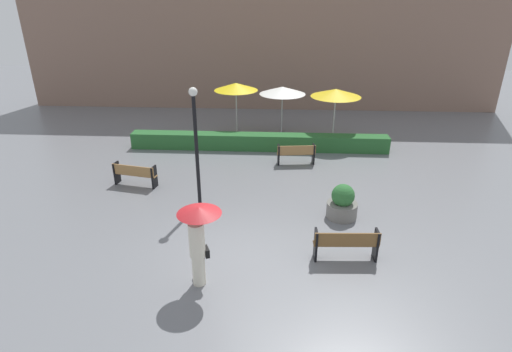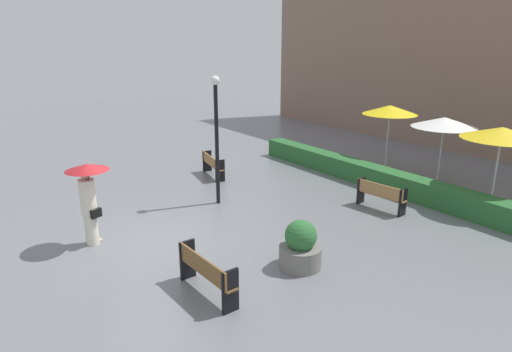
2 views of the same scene
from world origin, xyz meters
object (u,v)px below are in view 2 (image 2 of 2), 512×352
patio_umbrella_yellow (390,110)px  patio_umbrella_yellow_far (502,133)px  patio_umbrella_white (444,122)px  pedestrian_with_umbrella (88,192)px  bench_far_left (212,164)px  bench_near_right (206,271)px  lamp_post (216,128)px  planter_pot (300,247)px  bench_back_row (381,194)px

patio_umbrella_yellow → patio_umbrella_yellow_far: size_ratio=1.03×
patio_umbrella_white → pedestrian_with_umbrella: bearing=-99.5°
bench_far_left → bench_near_right: size_ratio=0.97×
lamp_post → planter_pot: bearing=-7.4°
planter_pot → bench_back_row: bearing=106.9°
planter_pot → lamp_post: lamp_post is taller
planter_pot → patio_umbrella_yellow_far: bearing=85.9°
patio_umbrella_yellow_far → lamp_post: bearing=-127.7°
bench_near_right → bench_back_row: bearing=99.5°
planter_pot → patio_umbrella_yellow_far: 7.59m
patio_umbrella_yellow → patio_umbrella_white: patio_umbrella_yellow is taller
bench_far_left → patio_umbrella_yellow_far: (7.85, 5.43, 1.85)m
bench_back_row → lamp_post: size_ratio=0.40×
bench_far_left → lamp_post: size_ratio=0.42×
bench_back_row → bench_far_left: 6.48m
bench_back_row → lamp_post: (-3.36, -3.73, 1.94)m
patio_umbrella_yellow → bench_back_row: bearing=-52.9°
bench_far_left → patio_umbrella_yellow: 7.21m
bench_far_left → bench_near_right: (7.12, -4.23, 0.03)m
bench_back_row → patio_umbrella_yellow: patio_umbrella_yellow is taller
pedestrian_with_umbrella → lamp_post: size_ratio=0.53×
lamp_post → bench_far_left: bearing=153.7°
bench_far_left → bench_near_right: bench_near_right is taller
lamp_post → patio_umbrella_white: size_ratio=1.66×
lamp_post → patio_umbrella_yellow_far: bearing=52.3°
bench_far_left → patio_umbrella_yellow: bearing=63.0°
bench_back_row → patio_umbrella_white: 4.33m
bench_far_left → patio_umbrella_yellow_far: size_ratio=0.67×
patio_umbrella_yellow_far → patio_umbrella_yellow: bearing=170.7°
bench_back_row → lamp_post: 5.38m
bench_near_right → bench_far_left: bearing=149.3°
pedestrian_with_umbrella → bench_near_right: bearing=17.9°
bench_far_left → bench_near_right: bearing=-30.7°
patio_umbrella_yellow_far → planter_pot: bearing=-94.1°
lamp_post → patio_umbrella_yellow: 7.52m
bench_back_row → planter_pot: (1.32, -4.34, -0.02)m
pedestrian_with_umbrella → lamp_post: bearing=100.9°
bench_near_right → patio_umbrella_white: patio_umbrella_white is taller
pedestrian_with_umbrella → lamp_post: lamp_post is taller
bench_near_right → pedestrian_with_umbrella: (-3.69, -1.19, 0.88)m
bench_far_left → planter_pot: (7.32, -1.91, -0.01)m
bench_back_row → patio_umbrella_yellow: (-2.85, 3.77, 1.90)m
patio_umbrella_yellow → planter_pot: bearing=-62.8°
bench_near_right → planter_pot: (0.21, 2.32, -0.04)m
planter_pot → bench_near_right: bearing=-95.1°
patio_umbrella_white → patio_umbrella_yellow_far: 2.63m
bench_near_right → planter_pot: 2.33m
patio_umbrella_white → bench_far_left: bearing=-130.3°
bench_far_left → lamp_post: lamp_post is taller
pedestrian_with_umbrella → patio_umbrella_white: bearing=80.5°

